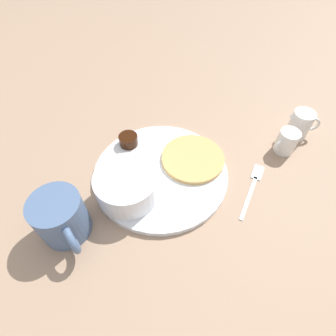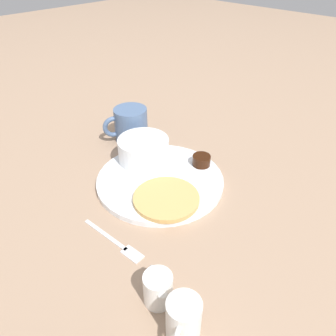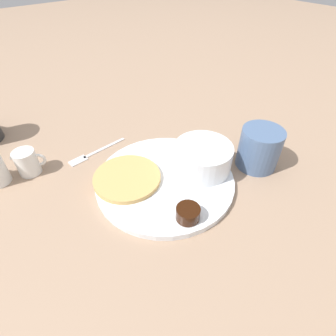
# 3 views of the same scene
# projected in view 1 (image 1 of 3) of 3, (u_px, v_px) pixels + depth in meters

# --- Properties ---
(ground_plane) EXTENTS (4.00, 4.00, 0.00)m
(ground_plane) POSITION_uv_depth(u_px,v_px,m) (161.00, 175.00, 0.53)
(ground_plane) COLOR #9E7F66
(plate) EXTENTS (0.27, 0.27, 0.01)m
(plate) POSITION_uv_depth(u_px,v_px,m) (161.00, 173.00, 0.53)
(plate) COLOR white
(plate) RESTS_ON ground_plane
(pancake_stack) EXTENTS (0.13, 0.13, 0.01)m
(pancake_stack) POSITION_uv_depth(u_px,v_px,m) (193.00, 158.00, 0.54)
(pancake_stack) COLOR tan
(pancake_stack) RESTS_ON plate
(bowl) EXTENTS (0.11, 0.11, 0.05)m
(bowl) POSITION_uv_depth(u_px,v_px,m) (127.00, 185.00, 0.47)
(bowl) COLOR white
(bowl) RESTS_ON plate
(syrup_cup) EXTENTS (0.04, 0.04, 0.02)m
(syrup_cup) POSITION_uv_depth(u_px,v_px,m) (128.00, 140.00, 0.56)
(syrup_cup) COLOR black
(syrup_cup) RESTS_ON plate
(butter_ramekin) EXTENTS (0.05, 0.05, 0.04)m
(butter_ramekin) POSITION_uv_depth(u_px,v_px,m) (114.00, 191.00, 0.48)
(butter_ramekin) COLOR white
(butter_ramekin) RESTS_ON plate
(coffee_mug) EXTENTS (0.08, 0.11, 0.08)m
(coffee_mug) POSITION_uv_depth(u_px,v_px,m) (62.00, 218.00, 0.43)
(coffee_mug) COLOR slate
(coffee_mug) RESTS_ON ground_plane
(creamer_pitcher_near) EXTENTS (0.06, 0.04, 0.05)m
(creamer_pitcher_near) POSITION_uv_depth(u_px,v_px,m) (287.00, 141.00, 0.56)
(creamer_pitcher_near) COLOR white
(creamer_pitcher_near) RESTS_ON ground_plane
(creamer_pitcher_far) EXTENTS (0.05, 0.07, 0.07)m
(creamer_pitcher_far) POSITION_uv_depth(u_px,v_px,m) (300.00, 125.00, 0.58)
(creamer_pitcher_far) COLOR white
(creamer_pitcher_far) RESTS_ON ground_plane
(fork) EXTENTS (0.14, 0.02, 0.00)m
(fork) POSITION_uv_depth(u_px,v_px,m) (253.00, 184.00, 0.52)
(fork) COLOR silver
(fork) RESTS_ON ground_plane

